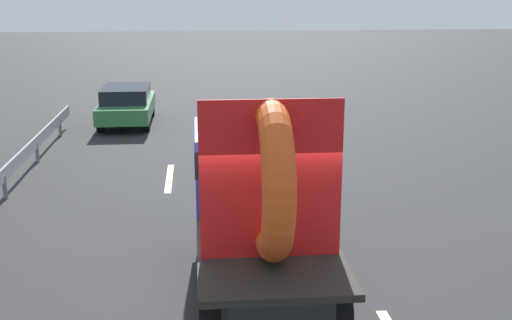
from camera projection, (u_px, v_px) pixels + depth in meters
name	position (u px, v px, depth m)	size (l,w,h in m)	color
ground_plane	(261.00, 294.00, 10.03)	(120.00, 120.00, 0.00)	#28282B
flatbed_truck	(259.00, 185.00, 10.33)	(2.02, 4.77, 3.22)	black
distant_sedan	(127.00, 104.00, 22.18)	(1.70, 3.98, 1.30)	black
guardrail	(21.00, 158.00, 15.87)	(0.10, 12.46, 0.71)	gray
lane_dash_left_far	(169.00, 178.00, 16.05)	(2.46, 0.16, 0.01)	beige
lane_dash_right_far	(301.00, 172.00, 16.52)	(2.49, 0.16, 0.01)	beige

